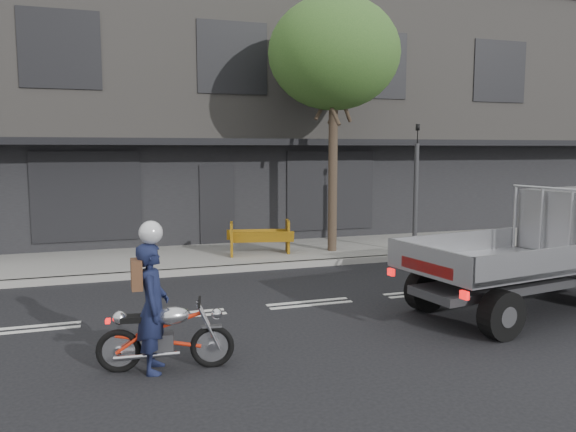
# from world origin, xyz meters

# --- Properties ---
(ground) EXTENTS (80.00, 80.00, 0.00)m
(ground) POSITION_xyz_m (0.00, 0.00, 0.00)
(ground) COLOR black
(ground) RESTS_ON ground
(sidewalk) EXTENTS (32.00, 3.20, 0.15)m
(sidewalk) POSITION_xyz_m (0.00, 4.70, 0.07)
(sidewalk) COLOR gray
(sidewalk) RESTS_ON ground
(kerb) EXTENTS (32.00, 0.20, 0.15)m
(kerb) POSITION_xyz_m (0.00, 3.10, 0.07)
(kerb) COLOR gray
(kerb) RESTS_ON ground
(building_main) EXTENTS (26.00, 10.00, 8.00)m
(building_main) POSITION_xyz_m (0.00, 11.30, 4.00)
(building_main) COLOR slate
(building_main) RESTS_ON ground
(street_tree) EXTENTS (3.40, 3.40, 6.74)m
(street_tree) POSITION_xyz_m (2.20, 4.20, 5.28)
(street_tree) COLOR #382B21
(street_tree) RESTS_ON ground
(traffic_light_pole) EXTENTS (0.12, 0.12, 3.50)m
(traffic_light_pole) POSITION_xyz_m (4.20, 3.35, 1.65)
(traffic_light_pole) COLOR #2D2D30
(traffic_light_pole) RESTS_ON ground
(motorcycle) EXTENTS (1.76, 0.53, 0.91)m
(motorcycle) POSITION_xyz_m (-2.86, -2.35, 0.47)
(motorcycle) COLOR black
(motorcycle) RESTS_ON ground
(rider) EXTENTS (0.50, 0.67, 1.68)m
(rider) POSITION_xyz_m (-3.01, -2.35, 0.84)
(rider) COLOR #151B3A
(rider) RESTS_ON ground
(flatbed_ute) EXTENTS (4.97, 2.61, 2.19)m
(flatbed_ute) POSITION_xyz_m (4.59, -1.49, 1.25)
(flatbed_ute) COLOR black
(flatbed_ute) RESTS_ON ground
(construction_barrier) EXTENTS (1.71, 0.96, 0.90)m
(construction_barrier) POSITION_xyz_m (0.23, 4.06, 0.60)
(construction_barrier) COLOR #F5A00C
(construction_barrier) RESTS_ON sidewalk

